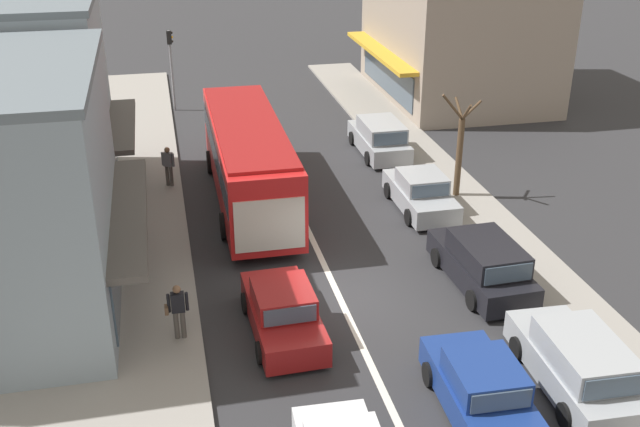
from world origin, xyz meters
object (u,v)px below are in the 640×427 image
(parked_wagon_kerb_second, at_px, (483,264))
(pedestrian_browsing_midblock, at_px, (168,164))
(parked_sedan_kerb_third, at_px, (421,193))
(parked_wagon_kerb_front, at_px, (577,364))
(parked_wagon_kerb_rear, at_px, (380,138))
(sedan_queue_gap_filler, at_px, (482,391))
(pedestrian_with_handbag_near, at_px, (178,309))
(sedan_adjacent_lane_trail, at_px, (283,312))
(traffic_light_downstreet, at_px, (171,57))
(city_bus, at_px, (248,156))
(street_tree_right, at_px, (459,150))

(parked_wagon_kerb_second, relative_size, pedestrian_browsing_midblock, 2.80)
(parked_sedan_kerb_third, height_order, pedestrian_browsing_midblock, pedestrian_browsing_midblock)
(parked_wagon_kerb_front, height_order, parked_wagon_kerb_rear, same)
(sedan_queue_gap_filler, distance_m, pedestrian_with_handbag_near, 8.17)
(sedan_queue_gap_filler, distance_m, parked_sedan_kerb_third, 11.67)
(sedan_adjacent_lane_trail, bearing_deg, traffic_light_downstreet, 95.30)
(city_bus, bearing_deg, traffic_light_downstreet, 100.26)
(city_bus, distance_m, traffic_light_downstreet, 12.98)
(traffic_light_downstreet, bearing_deg, city_bus, -79.74)
(parked_wagon_kerb_rear, relative_size, street_tree_right, 1.07)
(city_bus, xyz_separation_m, parked_wagon_kerb_second, (6.16, -7.84, -1.14))
(sedan_adjacent_lane_trail, relative_size, pedestrian_with_handbag_near, 2.60)
(sedan_adjacent_lane_trail, relative_size, street_tree_right, 1.01)
(pedestrian_browsing_midblock, bearing_deg, street_tree_right, -16.81)
(traffic_light_downstreet, xyz_separation_m, pedestrian_with_handbag_near, (-0.80, -21.67, -1.79))
(street_tree_right, bearing_deg, parked_wagon_kerb_second, -105.19)
(traffic_light_downstreet, relative_size, street_tree_right, 1.00)
(sedan_queue_gap_filler, relative_size, sedan_adjacent_lane_trail, 1.00)
(sedan_queue_gap_filler, bearing_deg, sedan_adjacent_lane_trail, 132.20)
(traffic_light_downstreet, bearing_deg, parked_wagon_kerb_second, -67.64)
(city_bus, distance_m, parked_sedan_kerb_third, 6.64)
(pedestrian_with_handbag_near, bearing_deg, street_tree_right, 34.62)
(sedan_adjacent_lane_trail, height_order, parked_sedan_kerb_third, same)
(sedan_queue_gap_filler, height_order, sedan_adjacent_lane_trail, same)
(parked_sedan_kerb_third, relative_size, street_tree_right, 1.00)
(sedan_queue_gap_filler, bearing_deg, pedestrian_browsing_midblock, 113.31)
(parked_wagon_kerb_rear, height_order, pedestrian_browsing_midblock, pedestrian_browsing_midblock)
(parked_wagon_kerb_front, relative_size, parked_wagon_kerb_rear, 1.01)
(parked_wagon_kerb_second, height_order, street_tree_right, street_tree_right)
(parked_sedan_kerb_third, bearing_deg, parked_wagon_kerb_front, -89.21)
(pedestrian_with_handbag_near, bearing_deg, sedan_queue_gap_filler, -33.72)
(traffic_light_downstreet, bearing_deg, street_tree_right, -53.95)
(street_tree_right, bearing_deg, sedan_queue_gap_filler, -109.26)
(parked_wagon_kerb_front, distance_m, traffic_light_downstreet, 27.32)
(sedan_adjacent_lane_trail, bearing_deg, parked_wagon_kerb_second, 11.01)
(parked_sedan_kerb_third, height_order, pedestrian_with_handbag_near, pedestrian_with_handbag_near)
(traffic_light_downstreet, height_order, pedestrian_with_handbag_near, traffic_light_downstreet)
(sedan_adjacent_lane_trail, distance_m, pedestrian_with_handbag_near, 2.86)
(parked_wagon_kerb_front, xyz_separation_m, street_tree_right, (1.59, 11.77, 1.23))
(parked_wagon_kerb_second, distance_m, pedestrian_with_handbag_near, 9.33)
(parked_wagon_kerb_front, bearing_deg, street_tree_right, 82.33)
(city_bus, height_order, parked_wagon_kerb_second, city_bus)
(sedan_queue_gap_filler, relative_size, parked_sedan_kerb_third, 1.01)
(sedan_adjacent_lane_trail, relative_size, parked_sedan_kerb_third, 1.01)
(parked_wagon_kerb_second, distance_m, parked_wagon_kerb_rear, 11.86)
(parked_sedan_kerb_third, distance_m, parked_wagon_kerb_rear, 6.08)
(sedan_adjacent_lane_trail, xyz_separation_m, parked_wagon_kerb_rear, (6.68, 13.11, 0.08))
(street_tree_right, height_order, pedestrian_with_handbag_near, street_tree_right)
(parked_sedan_kerb_third, bearing_deg, street_tree_right, 23.10)
(parked_wagon_kerb_second, relative_size, traffic_light_downstreet, 1.09)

